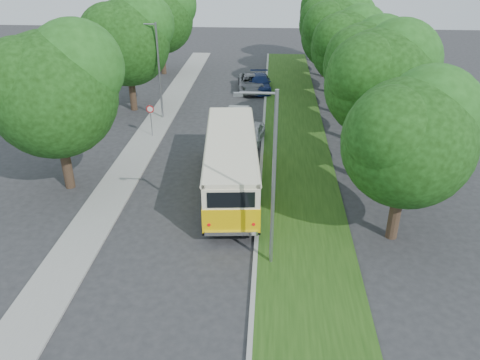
# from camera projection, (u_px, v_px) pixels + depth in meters

# --- Properties ---
(ground) EXTENTS (120.00, 120.00, 0.00)m
(ground) POSITION_uv_depth(u_px,v_px,m) (185.00, 229.00, 23.47)
(ground) COLOR #2A2A2C
(ground) RESTS_ON ground
(curb) EXTENTS (0.20, 70.00, 0.15)m
(curb) POSITION_uv_depth(u_px,v_px,m) (260.00, 184.00, 27.65)
(curb) COLOR gray
(curb) RESTS_ON ground
(grass_verge) EXTENTS (4.50, 70.00, 0.13)m
(grass_verge) POSITION_uv_depth(u_px,v_px,m) (300.00, 185.00, 27.52)
(grass_verge) COLOR #1F4312
(grass_verge) RESTS_ON ground
(sidewalk) EXTENTS (2.20, 70.00, 0.12)m
(sidewalk) POSITION_uv_depth(u_px,v_px,m) (121.00, 180.00, 28.16)
(sidewalk) COLOR gray
(sidewalk) RESTS_ON ground
(treeline) EXTENTS (24.27, 41.91, 9.46)m
(treeline) POSITION_uv_depth(u_px,v_px,m) (261.00, 40.00, 36.50)
(treeline) COLOR #332319
(treeline) RESTS_ON ground
(lamppost_near) EXTENTS (1.71, 0.16, 8.00)m
(lamppost_near) POSITION_uv_depth(u_px,v_px,m) (272.00, 177.00, 19.00)
(lamppost_near) COLOR gray
(lamppost_near) RESTS_ON ground
(lamppost_far) EXTENTS (1.71, 0.16, 7.50)m
(lamppost_far) POSITION_uv_depth(u_px,v_px,m) (158.00, 68.00, 36.04)
(lamppost_far) COLOR gray
(lamppost_far) RESTS_ON ground
(warning_sign) EXTENTS (0.56, 0.10, 2.50)m
(warning_sign) POSITION_uv_depth(u_px,v_px,m) (151.00, 115.00, 33.56)
(warning_sign) COLOR gray
(warning_sign) RESTS_ON ground
(vintage_bus) EXTENTS (3.77, 11.23, 3.27)m
(vintage_bus) POSITION_uv_depth(u_px,v_px,m) (231.00, 165.00, 26.33)
(vintage_bus) COLOR yellow
(vintage_bus) RESTS_ON ground
(car_silver) EXTENTS (2.03, 3.87, 1.26)m
(car_silver) POSITION_uv_depth(u_px,v_px,m) (252.00, 134.00, 33.23)
(car_silver) COLOR silver
(car_silver) RESTS_ON ground
(car_white) EXTENTS (1.68, 4.41, 1.44)m
(car_white) POSITION_uv_depth(u_px,v_px,m) (237.00, 118.00, 35.87)
(car_white) COLOR white
(car_white) RESTS_ON ground
(car_blue) EXTENTS (2.37, 5.17, 1.47)m
(car_blue) POSITION_uv_depth(u_px,v_px,m) (260.00, 83.00, 44.56)
(car_blue) COLOR navy
(car_blue) RESTS_ON ground
(car_grey) EXTENTS (2.86, 5.44, 1.46)m
(car_grey) POSITION_uv_depth(u_px,v_px,m) (251.00, 83.00, 44.55)
(car_grey) COLOR slate
(car_grey) RESTS_ON ground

